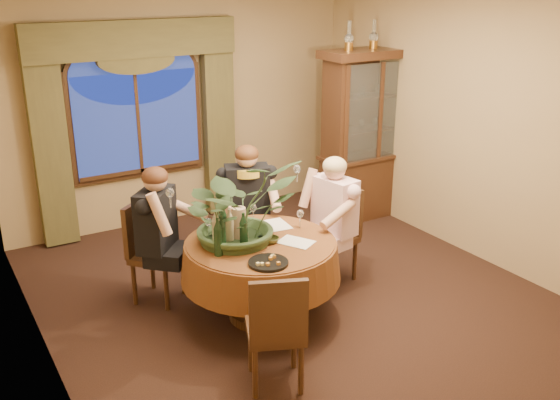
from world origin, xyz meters
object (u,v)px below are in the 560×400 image
wine_bottle_3 (244,231)px  dining_table (261,280)px  stoneware_vase (239,224)px  wine_bottle_4 (222,234)px  wine_bottle_0 (223,223)px  wine_bottle_5 (218,237)px  oil_lamp_right (397,33)px  oil_lamp_left (349,36)px  chair_right (332,237)px  olive_bowl (271,240)px  person_back (157,238)px  chair_back (157,253)px  chair_back_right (241,226)px  wine_bottle_1 (230,227)px  chair_front_left (275,327)px  person_scarf (248,210)px  wine_bottle_2 (216,229)px  oil_lamp_center (374,34)px  person_pink (334,223)px  centerpiece_plant (237,170)px  china_cabinet (369,135)px

wine_bottle_3 → dining_table: bearing=19.0°
stoneware_vase → wine_bottle_4: size_ratio=0.92×
wine_bottle_0 → wine_bottle_5: (-0.17, -0.26, 0.00)m
oil_lamp_right → wine_bottle_0: oil_lamp_right is taller
oil_lamp_left → chair_right: size_ratio=0.35×
olive_bowl → person_back: bearing=136.4°
stoneware_vase → olive_bowl: size_ratio=2.07×
oil_lamp_right → chair_back: bearing=-167.5°
chair_back_right → stoneware_vase: (-0.46, -0.86, 0.42)m
wine_bottle_1 → wine_bottle_4: bearing=-139.6°
chair_front_left → person_scarf: person_scarf is taller
dining_table → chair_back: chair_back is taller
chair_right → chair_front_left: (-1.36, -1.18, 0.00)m
chair_front_left → stoneware_vase: bearing=99.9°
person_scarf → wine_bottle_2: size_ratio=4.21×
oil_lamp_center → wine_bottle_3: oil_lamp_center is taller
oil_lamp_left → person_back: size_ratio=0.25×
chair_back → wine_bottle_4: bearing=68.6°
person_back → dining_table: bearing=90.0°
dining_table → person_pink: bearing=10.2°
oil_lamp_left → centerpiece_plant: 2.79m
oil_lamp_right → wine_bottle_4: bearing=-153.4°
stoneware_vase → wine_bottle_0: wine_bottle_0 is taller
chair_back → wine_bottle_3: size_ratio=2.91×
chair_right → wine_bottle_4: bearing=87.1°
chair_back → olive_bowl: (0.74, -0.86, 0.29)m
chair_back_right → wine_bottle_2: (-0.70, -0.89, 0.44)m
chair_right → stoneware_vase: (-1.12, -0.14, 0.42)m
chair_back → wine_bottle_5: 1.00m
dining_table → wine_bottle_4: wine_bottle_4 is taller
wine_bottle_0 → wine_bottle_4: (-0.12, -0.22, 0.00)m
dining_table → wine_bottle_2: wine_bottle_2 is taller
olive_bowl → wine_bottle_3: bearing=-179.0°
wine_bottle_1 → person_scarf: bearing=53.0°
wine_bottle_0 → oil_lamp_center: bearing=27.0°
oil_lamp_center → olive_bowl: (-2.38, -1.63, -1.52)m
china_cabinet → chair_back: (-3.13, -0.77, -0.58)m
chair_back → chair_back_right: bearing=150.2°
person_back → centerpiece_plant: centerpiece_plant is taller
person_back → olive_bowl: size_ratio=9.37×
oil_lamp_left → person_pink: oil_lamp_left is taller
oil_lamp_center → wine_bottle_2: (-2.83, -1.47, -1.38)m
person_pink → person_scarf: bearing=29.7°
oil_lamp_center → person_scarf: size_ratio=0.24×
wine_bottle_4 → oil_lamp_right: bearing=26.6°
chair_back → person_scarf: bearing=143.7°
oil_lamp_center → chair_back_right: bearing=-164.6°
china_cabinet → wine_bottle_0: bearing=-153.0°
china_cabinet → chair_right: (-1.48, -1.30, -0.58)m
chair_front_left → wine_bottle_0: 1.19m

